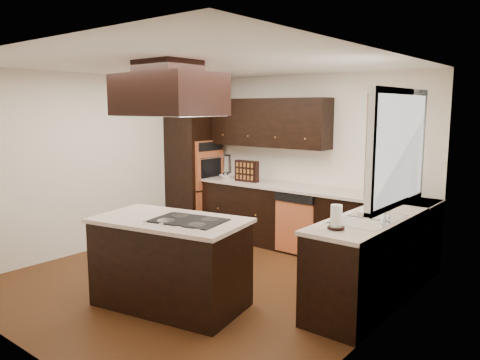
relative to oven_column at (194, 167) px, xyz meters
The scene contains 30 objects.
floor 2.68m from the oven_column, 43.85° to the right, with size 4.20×4.20×0.02m, color brown.
ceiling 2.86m from the oven_column, 43.85° to the right, with size 4.20×4.20×0.02m, color white.
wall_back 1.83m from the oven_column, 12.85° to the left, with size 4.20×0.02×2.50m, color white.
wall_front 4.21m from the oven_column, 65.05° to the right, with size 4.20×0.02×2.50m, color white.
wall_left 1.75m from the oven_column, 101.12° to the right, with size 0.02×4.20×2.50m, color white.
wall_right 4.25m from the oven_column, 23.70° to the right, with size 0.02×4.20×2.50m, color white.
oven_column is the anchor object (origin of this frame).
wall_oven_face 0.36m from the oven_column, ahead, with size 0.05×0.62×0.78m, color #D9693A.
base_cabinets_back 1.92m from the oven_column, ahead, with size 2.93×0.60×0.88m, color black.
base_cabinets_right 3.72m from the oven_column, 12.69° to the right, with size 0.60×2.40×0.88m, color black.
countertop_back 1.82m from the oven_column, ahead, with size 2.93×0.63×0.04m, color beige.
countertop_right 3.65m from the oven_column, 12.74° to the right, with size 0.63×2.40×0.04m, color beige.
upper_cabinets 1.56m from the oven_column, ahead, with size 2.00×0.34×0.72m, color black.
dishwasher_front 2.21m from the oven_column, ahead, with size 0.60×0.05×0.72m, color #D9693A.
window_frame 4.06m from the oven_column, 16.72° to the right, with size 0.06×1.32×1.12m, color white.
window_pane 4.08m from the oven_column, 16.61° to the right, with size 0.00×1.20×1.00m, color white.
curtain_left 4.15m from the oven_column, 22.59° to the right, with size 0.02×0.34×0.90m, color #CBAC96.
curtain_right 3.91m from the oven_column, 10.99° to the right, with size 0.02×0.34×0.90m, color #CBAC96.
sink_rim 3.76m from the oven_column, 17.90° to the right, with size 0.52×0.84×0.01m, color silver.
island 3.17m from the oven_column, 50.11° to the right, with size 1.49×0.81×0.88m, color black.
island_top 3.11m from the oven_column, 50.11° to the right, with size 1.55×0.87×0.04m, color beige.
cooktop 3.23m from the oven_column, 46.58° to the right, with size 0.71×0.47×0.01m, color black.
range_hood 3.13m from the oven_column, 50.26° to the right, with size 1.05×0.72×0.42m, color black.
hood_duct 3.24m from the oven_column, 50.26° to the right, with size 0.55×0.50×0.13m, color black.
blender_base 0.69m from the oven_column, ahead, with size 0.15×0.15×0.10m, color silver.
blender_pitcher 0.69m from the oven_column, ahead, with size 0.13×0.13×0.26m, color silver.
spice_rack 1.11m from the oven_column, ahead, with size 0.39×0.10×0.32m, color black.
mixing_bowl 0.68m from the oven_column, ahead, with size 0.23×0.23×0.06m, color white.
soap_bottle 3.62m from the oven_column, 10.90° to the right, with size 0.08×0.08×0.18m, color white.
paper_towel 3.90m from the oven_column, 25.97° to the right, with size 0.11×0.11×0.23m, color white.
Camera 1 is at (3.68, -3.82, 2.03)m, focal length 35.00 mm.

